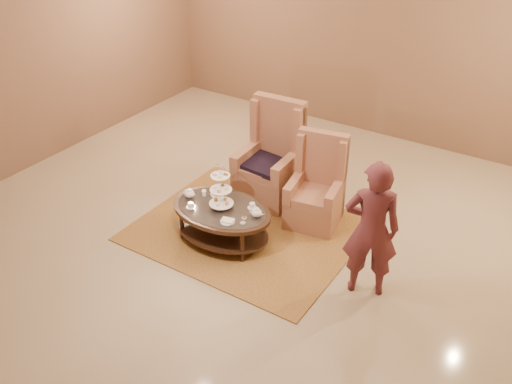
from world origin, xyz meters
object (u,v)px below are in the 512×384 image
Objects in this scene: armchair_right at (317,193)px; person at (371,230)px; tea_table at (222,214)px; armchair_left at (271,166)px.

armchair_right is 1.54m from person.
person is (1.13, -0.96, 0.42)m from armchair_right.
armchair_right is (0.78, 1.07, 0.01)m from tea_table.
armchair_left is at bearing 155.94° from armchair_right.
person reaches higher than armchair_right.
armchair_right is 0.74× the size of person.
tea_table is 1.10× the size of armchair_right.
armchair_left is 2.31m from person.
armchair_left is 0.86× the size of person.
armchair_right is at bearing -16.56° from armchair_left.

